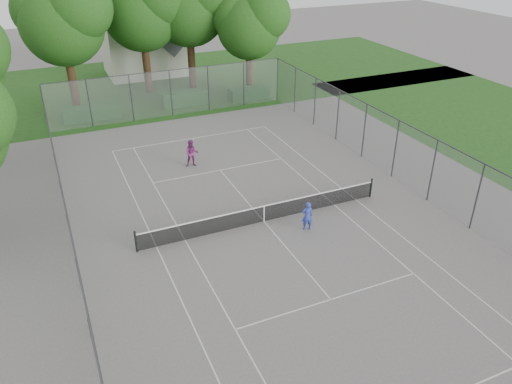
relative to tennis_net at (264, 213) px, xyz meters
name	(u,v)px	position (x,y,z in m)	size (l,w,h in m)	color
ground	(264,222)	(0.00, 0.00, -0.51)	(120.00, 120.00, 0.00)	#625F5D
grass_far	(146,84)	(0.00, 26.00, -0.51)	(60.00, 20.00, 0.00)	#1B4413
court_markings	(264,222)	(0.00, 0.00, -0.50)	(11.03, 23.83, 0.01)	silver
tennis_net	(264,213)	(0.00, 0.00, 0.00)	(12.87, 0.10, 1.10)	black
perimeter_fence	(264,190)	(0.00, 0.00, 1.30)	(18.08, 34.08, 3.52)	#38383D
tree_far_left	(62,17)	(-6.51, 21.59, 6.54)	(7.14, 6.52, 10.27)	#342112
tree_far_midleft	(142,6)	(-0.16, 23.63, 6.68)	(7.28, 6.65, 10.47)	#342112
tree_far_midright	(189,0)	(3.76, 23.28, 6.92)	(7.52, 6.87, 10.81)	#342112
tree_far_right	(250,22)	(7.77, 19.77, 5.48)	(6.07, 5.54, 8.72)	#342112
hedge_left	(91,113)	(-5.84, 18.58, 0.01)	(4.13, 1.24, 1.03)	#164517
hedge_mid	(185,98)	(1.56, 18.84, 0.07)	(3.70, 1.06, 1.16)	#164517
hedge_right	(249,93)	(6.94, 18.19, -0.01)	(3.36, 1.23, 1.01)	#164517
house	(145,32)	(1.13, 29.83, 3.36)	(7.73, 5.99, 9.62)	beige
girl_player	(307,216)	(1.63, -1.45, 0.24)	(0.55, 0.36, 1.51)	#2F3FB0
woman_player	(192,153)	(-1.33, 7.64, 0.34)	(0.82, 0.64, 1.69)	#7D296D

